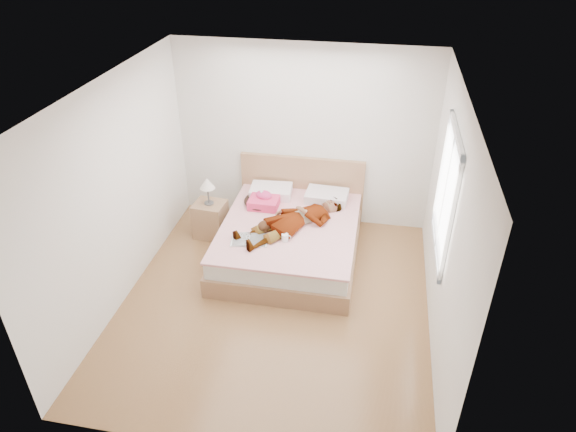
# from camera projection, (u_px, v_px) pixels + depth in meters

# --- Properties ---
(ground) EXTENTS (4.00, 4.00, 0.00)m
(ground) POSITION_uv_depth(u_px,v_px,m) (275.00, 302.00, 6.16)
(ground) COLOR #57361B
(ground) RESTS_ON ground
(woman) EXTENTS (1.56, 1.63, 0.23)m
(woman) POSITION_uv_depth(u_px,v_px,m) (294.00, 217.00, 6.62)
(woman) COLOR white
(woman) RESTS_ON bed
(hair) EXTENTS (0.56, 0.63, 0.08)m
(hair) POSITION_uv_depth(u_px,v_px,m) (259.00, 201.00, 7.13)
(hair) COLOR black
(hair) RESTS_ON bed
(phone) EXTENTS (0.11, 0.10, 0.06)m
(phone) POSITION_uv_depth(u_px,v_px,m) (263.00, 193.00, 6.99)
(phone) COLOR silver
(phone) RESTS_ON bed
(room_shell) EXTENTS (4.00, 4.00, 4.00)m
(room_shell) POSITION_uv_depth(u_px,v_px,m) (446.00, 195.00, 5.34)
(room_shell) COLOR white
(room_shell) RESTS_ON ground
(bed) EXTENTS (1.80, 2.08, 1.00)m
(bed) POSITION_uv_depth(u_px,v_px,m) (291.00, 236.00, 6.88)
(bed) COLOR #8A6040
(bed) RESTS_ON ground
(towel) EXTENTS (0.40, 0.35, 0.21)m
(towel) POSITION_uv_depth(u_px,v_px,m) (264.00, 201.00, 7.03)
(towel) COLOR #F84370
(towel) RESTS_ON bed
(magazine) EXTENTS (0.50, 0.37, 0.03)m
(magazine) POSITION_uv_depth(u_px,v_px,m) (249.00, 240.00, 6.37)
(magazine) COLOR white
(magazine) RESTS_ON bed
(coffee_mug) EXTENTS (0.13, 0.10, 0.10)m
(coffee_mug) POSITION_uv_depth(u_px,v_px,m) (285.00, 238.00, 6.33)
(coffee_mug) COLOR white
(coffee_mug) RESTS_ON bed
(plush_toy) EXTENTS (0.22, 0.27, 0.13)m
(plush_toy) POSITION_uv_depth(u_px,v_px,m) (265.00, 225.00, 6.53)
(plush_toy) COLOR #32180D
(plush_toy) RESTS_ON bed
(nightstand) EXTENTS (0.45, 0.41, 0.91)m
(nightstand) POSITION_uv_depth(u_px,v_px,m) (210.00, 217.00, 7.24)
(nightstand) COLOR olive
(nightstand) RESTS_ON ground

